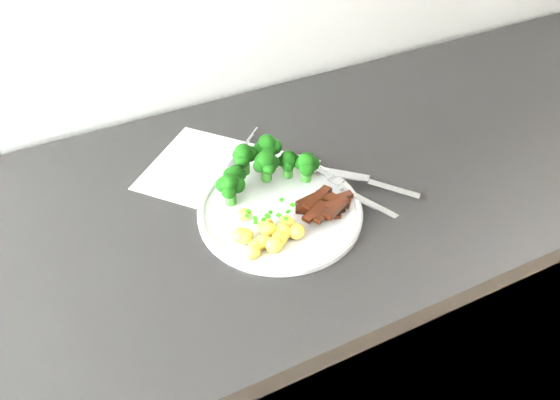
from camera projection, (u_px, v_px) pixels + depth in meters
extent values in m
cube|color=black|center=(300.00, 336.00, 1.27)|extent=(2.47, 0.62, 0.93)
cube|color=silver|center=(228.00, 174.00, 0.97)|extent=(0.33, 0.34, 0.00)
cube|color=slate|center=(243.00, 146.00, 1.02)|extent=(0.10, 0.09, 0.00)
cube|color=slate|center=(239.00, 153.00, 1.01)|extent=(0.10, 0.09, 0.00)
cube|color=slate|center=(236.00, 159.00, 1.00)|extent=(0.09, 0.08, 0.00)
cube|color=slate|center=(232.00, 166.00, 0.98)|extent=(0.09, 0.08, 0.00)
cube|color=slate|center=(228.00, 173.00, 0.97)|extent=(0.09, 0.08, 0.00)
cube|color=slate|center=(224.00, 181.00, 0.95)|extent=(0.08, 0.07, 0.00)
cube|color=slate|center=(220.00, 188.00, 0.94)|extent=(0.08, 0.07, 0.00)
cube|color=slate|center=(215.00, 196.00, 0.92)|extent=(0.07, 0.07, 0.00)
cylinder|color=white|center=(280.00, 212.00, 0.89)|extent=(0.26, 0.26, 0.01)
torus|color=white|center=(280.00, 209.00, 0.89)|extent=(0.26, 0.26, 0.01)
cylinder|color=#235F18|center=(266.00, 173.00, 0.92)|extent=(0.02, 0.02, 0.03)
sphere|color=black|center=(273.00, 162.00, 0.91)|extent=(0.02, 0.02, 0.02)
sphere|color=black|center=(261.00, 161.00, 0.91)|extent=(0.02, 0.02, 0.02)
sphere|color=black|center=(260.00, 166.00, 0.90)|extent=(0.02, 0.02, 0.02)
sphere|color=black|center=(269.00, 168.00, 0.90)|extent=(0.02, 0.02, 0.02)
sphere|color=black|center=(266.00, 159.00, 0.90)|extent=(0.03, 0.03, 0.03)
cylinder|color=#235F18|center=(288.00, 170.00, 0.94)|extent=(0.02, 0.02, 0.02)
sphere|color=black|center=(294.00, 161.00, 0.93)|extent=(0.02, 0.02, 0.02)
sphere|color=black|center=(282.00, 161.00, 0.93)|extent=(0.02, 0.02, 0.02)
sphere|color=black|center=(288.00, 166.00, 0.92)|extent=(0.02, 0.02, 0.02)
sphere|color=black|center=(288.00, 158.00, 0.92)|extent=(0.03, 0.03, 0.03)
cylinder|color=#235F18|center=(236.00, 185.00, 0.91)|extent=(0.02, 0.02, 0.02)
sphere|color=black|center=(241.00, 175.00, 0.91)|extent=(0.02, 0.02, 0.02)
sphere|color=black|center=(230.00, 175.00, 0.90)|extent=(0.02, 0.02, 0.02)
sphere|color=black|center=(234.00, 181.00, 0.89)|extent=(0.02, 0.02, 0.02)
sphere|color=black|center=(235.00, 173.00, 0.90)|extent=(0.03, 0.03, 0.03)
cylinder|color=#235F18|center=(267.00, 157.00, 0.95)|extent=(0.02, 0.02, 0.03)
sphere|color=black|center=(274.00, 147.00, 0.94)|extent=(0.03, 0.03, 0.03)
sphere|color=black|center=(264.00, 145.00, 0.94)|extent=(0.02, 0.02, 0.02)
sphere|color=black|center=(261.00, 149.00, 0.93)|extent=(0.03, 0.03, 0.03)
sphere|color=black|center=(268.00, 152.00, 0.93)|extent=(0.03, 0.03, 0.03)
sphere|color=black|center=(267.00, 143.00, 0.93)|extent=(0.03, 0.03, 0.03)
cylinder|color=#235F18|center=(244.00, 167.00, 0.93)|extent=(0.02, 0.02, 0.03)
sphere|color=black|center=(249.00, 154.00, 0.92)|extent=(0.03, 0.03, 0.03)
sphere|color=black|center=(238.00, 155.00, 0.92)|extent=(0.02, 0.02, 0.02)
sphere|color=black|center=(242.00, 161.00, 0.91)|extent=(0.02, 0.02, 0.02)
sphere|color=black|center=(243.00, 153.00, 0.91)|extent=(0.03, 0.03, 0.03)
cylinder|color=#235F18|center=(306.00, 174.00, 0.93)|extent=(0.02, 0.02, 0.02)
sphere|color=black|center=(313.00, 164.00, 0.92)|extent=(0.02, 0.02, 0.02)
sphere|color=black|center=(300.00, 163.00, 0.92)|extent=(0.02, 0.02, 0.02)
sphere|color=black|center=(307.00, 169.00, 0.91)|extent=(0.03, 0.03, 0.03)
sphere|color=black|center=(307.00, 161.00, 0.91)|extent=(0.03, 0.03, 0.03)
cylinder|color=#235F18|center=(231.00, 196.00, 0.89)|extent=(0.02, 0.02, 0.03)
sphere|color=black|center=(237.00, 185.00, 0.88)|extent=(0.03, 0.03, 0.03)
sphere|color=black|center=(223.00, 185.00, 0.88)|extent=(0.03, 0.03, 0.03)
sphere|color=black|center=(229.00, 192.00, 0.87)|extent=(0.02, 0.02, 0.02)
sphere|color=black|center=(229.00, 182.00, 0.87)|extent=(0.03, 0.03, 0.03)
ellipsoid|color=yellow|center=(267.00, 228.00, 0.84)|extent=(0.02, 0.02, 0.02)
ellipsoid|color=yellow|center=(266.00, 225.00, 0.85)|extent=(0.03, 0.02, 0.02)
ellipsoid|color=yellow|center=(286.00, 221.00, 0.86)|extent=(0.02, 0.02, 0.02)
ellipsoid|color=yellow|center=(244.00, 214.00, 0.87)|extent=(0.02, 0.02, 0.02)
ellipsoid|color=yellow|center=(285.00, 233.00, 0.83)|extent=(0.02, 0.02, 0.02)
ellipsoid|color=yellow|center=(240.00, 236.00, 0.83)|extent=(0.03, 0.02, 0.02)
ellipsoid|color=yellow|center=(283.00, 229.00, 0.84)|extent=(0.02, 0.02, 0.02)
ellipsoid|color=yellow|center=(269.00, 229.00, 0.84)|extent=(0.03, 0.02, 0.02)
ellipsoid|color=yellow|center=(245.00, 236.00, 0.83)|extent=(0.03, 0.03, 0.02)
ellipsoid|color=yellow|center=(288.00, 223.00, 0.85)|extent=(0.02, 0.02, 0.02)
ellipsoid|color=yellow|center=(255.00, 246.00, 0.82)|extent=(0.02, 0.02, 0.02)
ellipsoid|color=yellow|center=(253.00, 252.00, 0.81)|extent=(0.02, 0.02, 0.02)
ellipsoid|color=yellow|center=(280.00, 239.00, 0.82)|extent=(0.02, 0.02, 0.02)
ellipsoid|color=yellow|center=(274.00, 245.00, 0.81)|extent=(0.03, 0.02, 0.03)
ellipsoid|color=yellow|center=(297.00, 232.00, 0.84)|extent=(0.03, 0.02, 0.02)
ellipsoid|color=yellow|center=(263.00, 242.00, 0.82)|extent=(0.03, 0.02, 0.02)
ellipsoid|color=yellow|center=(297.00, 230.00, 0.84)|extent=(0.02, 0.02, 0.02)
cube|color=#1A6F08|center=(270.00, 212.00, 0.83)|extent=(0.01, 0.01, 0.00)
cube|color=#1A6F08|center=(255.00, 218.00, 0.83)|extent=(0.01, 0.01, 0.00)
cube|color=#1A6F08|center=(282.00, 200.00, 0.85)|extent=(0.01, 0.01, 0.00)
cube|color=#1A6F08|center=(256.00, 222.00, 0.82)|extent=(0.01, 0.01, 0.00)
cube|color=#1A6F08|center=(286.00, 219.00, 0.82)|extent=(0.01, 0.01, 0.00)
cube|color=#1A6F08|center=(267.00, 215.00, 0.83)|extent=(0.01, 0.01, 0.00)
cube|color=#1A6F08|center=(247.00, 216.00, 0.83)|extent=(0.01, 0.01, 0.00)
cube|color=#1A6F08|center=(288.00, 211.00, 0.84)|extent=(0.01, 0.01, 0.00)
cube|color=#1A6F08|center=(279.00, 215.00, 0.84)|extent=(0.01, 0.01, 0.00)
cube|color=#1A6F08|center=(264.00, 219.00, 0.83)|extent=(0.01, 0.01, 0.00)
cube|color=#1A6F08|center=(268.00, 216.00, 0.83)|extent=(0.01, 0.01, 0.00)
cube|color=#1A6F08|center=(267.00, 216.00, 0.83)|extent=(0.01, 0.01, 0.00)
cube|color=#1A6F08|center=(293.00, 205.00, 0.84)|extent=(0.01, 0.01, 0.00)
cube|color=#1A6F08|center=(248.00, 211.00, 0.83)|extent=(0.01, 0.01, 0.00)
cube|color=black|center=(325.00, 202.00, 0.89)|extent=(0.05, 0.03, 0.01)
cube|color=black|center=(335.00, 199.00, 0.90)|extent=(0.06, 0.02, 0.01)
cube|color=black|center=(326.00, 215.00, 0.87)|extent=(0.05, 0.03, 0.01)
cube|color=black|center=(328.00, 212.00, 0.88)|extent=(0.06, 0.02, 0.01)
cube|color=black|center=(315.00, 211.00, 0.88)|extent=(0.06, 0.04, 0.01)
cube|color=black|center=(315.00, 209.00, 0.88)|extent=(0.05, 0.04, 0.01)
cube|color=black|center=(312.00, 200.00, 0.90)|extent=(0.06, 0.03, 0.01)
cube|color=black|center=(315.00, 212.00, 0.86)|extent=(0.05, 0.03, 0.01)
cube|color=black|center=(336.00, 208.00, 0.86)|extent=(0.05, 0.04, 0.01)
cube|color=black|center=(327.00, 212.00, 0.86)|extent=(0.06, 0.04, 0.01)
cube|color=black|center=(327.00, 206.00, 0.87)|extent=(0.05, 0.03, 0.01)
cube|color=black|center=(318.00, 197.00, 0.89)|extent=(0.06, 0.04, 0.01)
cube|color=black|center=(333.00, 199.00, 0.89)|extent=(0.05, 0.05, 0.01)
cube|color=black|center=(327.00, 211.00, 0.87)|extent=(0.05, 0.03, 0.01)
cube|color=silver|center=(368.00, 203.00, 0.89)|extent=(0.04, 0.11, 0.02)
cube|color=silver|center=(336.00, 181.00, 0.92)|extent=(0.02, 0.03, 0.01)
cylinder|color=silver|center=(328.00, 172.00, 0.94)|extent=(0.01, 0.04, 0.00)
cylinder|color=silver|center=(327.00, 173.00, 0.94)|extent=(0.01, 0.04, 0.00)
cylinder|color=silver|center=(325.00, 174.00, 0.93)|extent=(0.01, 0.04, 0.00)
cylinder|color=silver|center=(323.00, 175.00, 0.93)|extent=(0.01, 0.04, 0.00)
cube|color=silver|center=(336.00, 173.00, 0.95)|extent=(0.09, 0.10, 0.01)
cube|color=silver|center=(391.00, 190.00, 0.93)|extent=(0.08, 0.08, 0.02)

